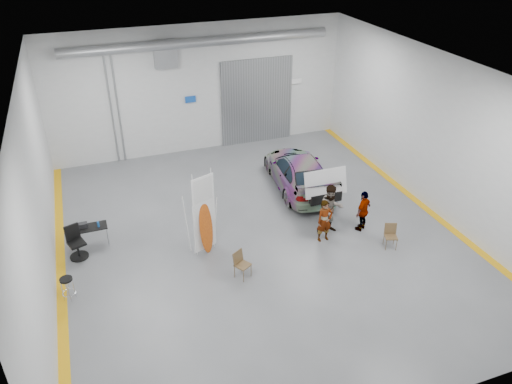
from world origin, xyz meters
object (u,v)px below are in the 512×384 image
object	(u,v)px
shop_stool	(68,289)
person_b	(331,209)
person_c	(363,211)
office_chair	(77,244)
person_a	(325,221)
work_table	(88,227)
surfboard_display	(203,221)
sedan_car	(299,172)
folding_chair_near	(243,269)
folding_chair_far	(390,241)

from	to	relation	value
shop_stool	person_b	bearing A→B (deg)	3.63
person_c	office_chair	size ratio (longest dim) A/B	1.37
person_a	work_table	bearing A→B (deg)	159.88
person_a	shop_stool	xyz separation A→B (m)	(-8.66, -0.19, -0.41)
work_table	office_chair	bearing A→B (deg)	-126.75
person_b	office_chair	distance (m)	8.88
person_a	surfboard_display	bearing A→B (deg)	167.93
sedan_car	work_table	size ratio (longest dim) A/B	4.44
person_a	surfboard_display	size ratio (longest dim) A/B	0.52
sedan_car	work_table	world-z (taller)	sedan_car
sedan_car	folding_chair_near	size ratio (longest dim) A/B	5.51
person_a	office_chair	xyz separation A→B (m)	(-8.29, 1.96, -0.29)
surfboard_display	shop_stool	world-z (taller)	surfboard_display
person_b	work_table	xyz separation A→B (m)	(-8.29, 2.16, -0.24)
shop_stool	work_table	xyz separation A→B (m)	(0.80, 2.74, 0.33)
office_chair	person_a	bearing A→B (deg)	-32.29
office_chair	surfboard_display	bearing A→B (deg)	-35.67
person_c	folding_chair_far	world-z (taller)	person_c
shop_stool	work_table	bearing A→B (deg)	73.63
sedan_car	folding_chair_far	size ratio (longest dim) A/B	5.77
folding_chair_near	shop_stool	distance (m)	5.34
sedan_car	office_chair	distance (m)	9.23
surfboard_display	folding_chair_far	bearing A→B (deg)	-37.73
folding_chair_far	work_table	size ratio (longest dim) A/B	0.77
person_c	sedan_car	bearing A→B (deg)	-107.67
sedan_car	person_a	world-z (taller)	person_a
person_c	office_chair	world-z (taller)	person_c
work_table	office_chair	size ratio (longest dim) A/B	0.97
person_c	person_b	bearing A→B (deg)	-43.33
sedan_car	shop_stool	world-z (taller)	sedan_car
folding_chair_near	folding_chair_far	distance (m)	5.35
surfboard_display	work_table	world-z (taller)	surfboard_display
person_b	surfboard_display	world-z (taller)	surfboard_display
person_a	folding_chair_far	bearing A→B (deg)	-33.47
sedan_car	folding_chair_far	xyz separation A→B (m)	(1.23, -5.05, -0.46)
shop_stool	work_table	distance (m)	2.87
person_a	shop_stool	bearing A→B (deg)	179.12
person_a	shop_stool	world-z (taller)	person_a
surfboard_display	person_c	bearing A→B (deg)	-26.24
shop_stool	work_table	size ratio (longest dim) A/B	0.69
sedan_car	office_chair	world-z (taller)	sedan_car
shop_stool	office_chair	xyz separation A→B (m)	(0.37, 2.15, 0.12)
person_c	shop_stool	bearing A→B (deg)	-29.30
person_b	office_chair	bearing A→B (deg)	174.06
person_c	surfboard_display	bearing A→B (deg)	-37.01
shop_stool	office_chair	distance (m)	2.19
sedan_car	surfboard_display	distance (m)	5.86
sedan_car	person_b	xyz separation A→B (m)	(-0.31, -3.46, 0.23)
sedan_car	folding_chair_near	distance (m)	6.35
folding_chair_near	folding_chair_far	size ratio (longest dim) A/B	1.05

